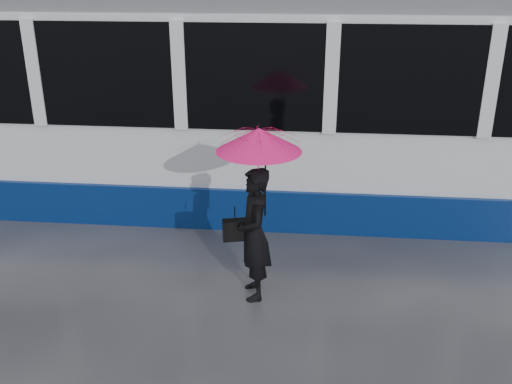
# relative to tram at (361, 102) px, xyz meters

# --- Properties ---
(ground) EXTENTS (90.00, 90.00, 0.00)m
(ground) POSITION_rel_tram_xyz_m (-1.53, -2.50, -1.64)
(ground) COLOR #28272C
(ground) RESTS_ON ground
(rails) EXTENTS (34.00, 1.51, 0.02)m
(rails) POSITION_rel_tram_xyz_m (-1.53, -0.00, -1.63)
(rails) COLOR #3F3D38
(rails) RESTS_ON ground
(tram) EXTENTS (26.00, 2.56, 3.35)m
(tram) POSITION_rel_tram_xyz_m (0.00, 0.00, 0.00)
(tram) COLOR white
(tram) RESTS_ON ground
(woman) EXTENTS (0.50, 0.64, 1.56)m
(woman) POSITION_rel_tram_xyz_m (-1.32, -2.94, -0.86)
(woman) COLOR black
(woman) RESTS_ON ground
(umbrella) EXTENTS (1.12, 1.12, 1.05)m
(umbrella) POSITION_rel_tram_xyz_m (-1.27, -2.94, 0.07)
(umbrella) COLOR #F8149B
(umbrella) RESTS_ON ground
(handbag) EXTENTS (0.30, 0.19, 0.42)m
(handbag) POSITION_rel_tram_xyz_m (-1.54, -2.92, -0.82)
(handbag) COLOR black
(handbag) RESTS_ON ground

